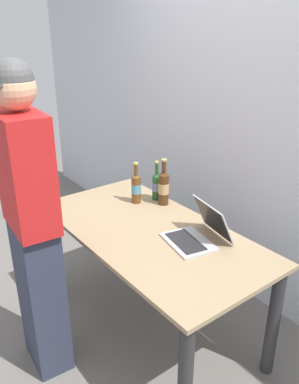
{
  "coord_description": "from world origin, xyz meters",
  "views": [
    {
      "loc": [
        1.65,
        -1.25,
        1.88
      ],
      "look_at": [
        0.0,
        0.0,
        0.99
      ],
      "focal_mm": 36.35,
      "sensor_mm": 36.0,
      "label": 1
    }
  ],
  "objects_px": {
    "beer_bottle_green": "(157,185)",
    "person_figure": "(32,227)",
    "beer_bottle_dark": "(164,187)",
    "laptop": "(198,232)",
    "beer_bottle_amber": "(136,187)"
  },
  "relations": [
    {
      "from": "laptop",
      "to": "beer_bottle_green",
      "type": "height_order",
      "value": "beer_bottle_green"
    },
    {
      "from": "laptop",
      "to": "beer_bottle_dark",
      "type": "xyz_separation_m",
      "value": [
        -0.51,
        0.16,
        0.07
      ]
    },
    {
      "from": "beer_bottle_green",
      "to": "beer_bottle_dark",
      "type": "relative_size",
      "value": 0.87
    },
    {
      "from": "beer_bottle_dark",
      "to": "person_figure",
      "type": "distance_m",
      "value": 0.96
    },
    {
      "from": "laptop",
      "to": "beer_bottle_dark",
      "type": "height_order",
      "value": "beer_bottle_dark"
    },
    {
      "from": "beer_bottle_amber",
      "to": "person_figure",
      "type": "relative_size",
      "value": 0.17
    },
    {
      "from": "person_figure",
      "to": "beer_bottle_amber",
      "type": "bearing_deg",
      "value": 104.66
    },
    {
      "from": "laptop",
      "to": "beer_bottle_amber",
      "type": "xyz_separation_m",
      "value": [
        -0.64,
        0.02,
        0.06
      ]
    },
    {
      "from": "beer_bottle_green",
      "to": "person_figure",
      "type": "relative_size",
      "value": 0.16
    },
    {
      "from": "beer_bottle_green",
      "to": "beer_bottle_dark",
      "type": "bearing_deg",
      "value": -8.21
    },
    {
      "from": "beer_bottle_green",
      "to": "person_figure",
      "type": "xyz_separation_m",
      "value": [
        0.17,
        -0.97,
        0.06
      ]
    },
    {
      "from": "laptop",
      "to": "beer_bottle_amber",
      "type": "bearing_deg",
      "value": 177.8
    },
    {
      "from": "laptop",
      "to": "person_figure",
      "type": "relative_size",
      "value": 0.21
    },
    {
      "from": "beer_bottle_amber",
      "to": "person_figure",
      "type": "bearing_deg",
      "value": -75.34
    },
    {
      "from": "laptop",
      "to": "person_figure",
      "type": "xyz_separation_m",
      "value": [
        -0.43,
        -0.8,
        0.11
      ]
    }
  ]
}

